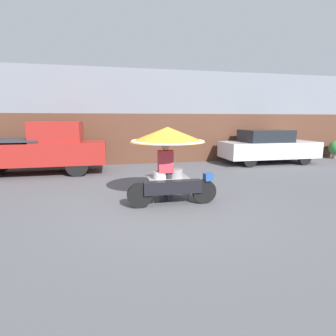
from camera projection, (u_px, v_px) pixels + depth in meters
ground_plane at (169, 206)px, 6.55m from camera, size 36.00×36.00×0.00m
shopfront_building at (137, 118)px, 13.37m from camera, size 28.00×2.06×4.45m
vendor_motorcycle_cart at (168, 144)px, 6.83m from camera, size 2.27×1.97×1.93m
vendor_person at (165, 169)px, 6.77m from camera, size 0.38×0.22×1.55m
parked_car at (268, 147)px, 12.72m from camera, size 4.59×1.81×1.64m
pickup_truck at (39, 149)px, 10.20m from camera, size 5.32×1.79×2.05m
potted_plant at (336, 148)px, 14.41m from camera, size 0.77×0.77×0.97m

